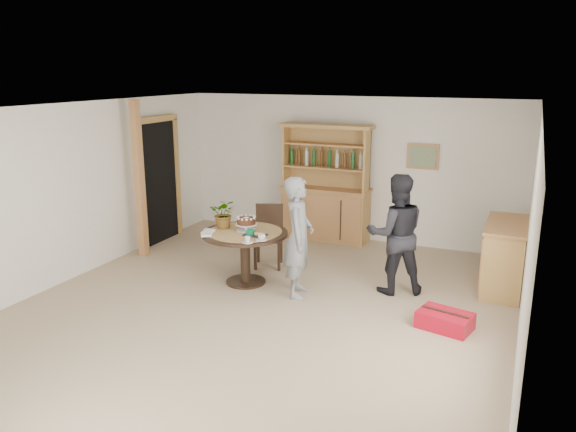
{
  "coord_description": "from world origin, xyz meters",
  "views": [
    {
      "loc": [
        2.94,
        -5.83,
        2.94
      ],
      "look_at": [
        0.05,
        0.78,
        1.05
      ],
      "focal_mm": 35.0,
      "sensor_mm": 36.0,
      "label": 1
    }
  ],
  "objects_px": {
    "dining_table": "(245,242)",
    "hutch": "(326,201)",
    "dining_chair": "(269,231)",
    "sideboard": "(504,256)",
    "red_suitcase": "(445,320)",
    "teen_boy": "(298,237)",
    "adult_person": "(396,234)"
  },
  "relations": [
    {
      "from": "teen_boy",
      "to": "adult_person",
      "type": "xyz_separation_m",
      "value": [
        1.15,
        0.63,
        0.01
      ]
    },
    {
      "from": "teen_boy",
      "to": "adult_person",
      "type": "bearing_deg",
      "value": -75.8
    },
    {
      "from": "red_suitcase",
      "to": "adult_person",
      "type": "bearing_deg",
      "value": 146.34
    },
    {
      "from": "dining_table",
      "to": "adult_person",
      "type": "bearing_deg",
      "value": 14.76
    },
    {
      "from": "dining_table",
      "to": "adult_person",
      "type": "height_order",
      "value": "adult_person"
    },
    {
      "from": "hutch",
      "to": "dining_chair",
      "type": "distance_m",
      "value": 1.67
    },
    {
      "from": "dining_chair",
      "to": "teen_boy",
      "type": "height_order",
      "value": "teen_boy"
    },
    {
      "from": "teen_boy",
      "to": "hutch",
      "type": "bearing_deg",
      "value": -2.48
    },
    {
      "from": "dining_chair",
      "to": "adult_person",
      "type": "relative_size",
      "value": 0.58
    },
    {
      "from": "sideboard",
      "to": "dining_table",
      "type": "height_order",
      "value": "sideboard"
    },
    {
      "from": "teen_boy",
      "to": "adult_person",
      "type": "relative_size",
      "value": 0.99
    },
    {
      "from": "adult_person",
      "to": "red_suitcase",
      "type": "relative_size",
      "value": 2.41
    },
    {
      "from": "dining_chair",
      "to": "hutch",
      "type": "bearing_deg",
      "value": 59.21
    },
    {
      "from": "sideboard",
      "to": "dining_chair",
      "type": "height_order",
      "value": "dining_chair"
    },
    {
      "from": "dining_table",
      "to": "hutch",
      "type": "bearing_deg",
      "value": 82.84
    },
    {
      "from": "hutch",
      "to": "adult_person",
      "type": "distance_m",
      "value": 2.57
    },
    {
      "from": "dining_table",
      "to": "red_suitcase",
      "type": "xyz_separation_m",
      "value": [
        2.81,
        -0.36,
        -0.5
      ]
    },
    {
      "from": "sideboard",
      "to": "red_suitcase",
      "type": "xyz_separation_m",
      "value": [
        -0.53,
        -1.57,
        -0.37
      ]
    },
    {
      "from": "teen_boy",
      "to": "red_suitcase",
      "type": "xyz_separation_m",
      "value": [
        1.96,
        -0.26,
        -0.71
      ]
    },
    {
      "from": "dining_chair",
      "to": "teen_boy",
      "type": "distance_m",
      "value": 1.3
    },
    {
      "from": "sideboard",
      "to": "dining_chair",
      "type": "bearing_deg",
      "value": -173.4
    },
    {
      "from": "hutch",
      "to": "dining_table",
      "type": "relative_size",
      "value": 1.7
    },
    {
      "from": "dining_chair",
      "to": "red_suitcase",
      "type": "distance_m",
      "value": 3.11
    },
    {
      "from": "teen_boy",
      "to": "adult_person",
      "type": "height_order",
      "value": "adult_person"
    },
    {
      "from": "dining_chair",
      "to": "adult_person",
      "type": "bearing_deg",
      "value": -27.61
    },
    {
      "from": "dining_table",
      "to": "sideboard",
      "type": "bearing_deg",
      "value": 19.95
    },
    {
      "from": "dining_table",
      "to": "adult_person",
      "type": "relative_size",
      "value": 0.74
    },
    {
      "from": "teen_boy",
      "to": "adult_person",
      "type": "distance_m",
      "value": 1.31
    },
    {
      "from": "sideboard",
      "to": "adult_person",
      "type": "bearing_deg",
      "value": -152.97
    },
    {
      "from": "teen_boy",
      "to": "red_suitcase",
      "type": "height_order",
      "value": "teen_boy"
    },
    {
      "from": "sideboard",
      "to": "dining_chair",
      "type": "relative_size",
      "value": 1.33
    },
    {
      "from": "dining_table",
      "to": "dining_chair",
      "type": "xyz_separation_m",
      "value": [
        -0.03,
        0.83,
        -0.07
      ]
    }
  ]
}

